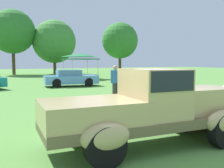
# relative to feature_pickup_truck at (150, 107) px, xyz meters

# --- Properties ---
(ground_plane) EXTENTS (120.00, 120.00, 0.00)m
(ground_plane) POSITION_rel_feature_pickup_truck_xyz_m (-0.08, -0.06, -0.87)
(ground_plane) COLOR #568C3D
(feature_pickup_truck) EXTENTS (4.76, 2.14, 1.70)m
(feature_pickup_truck) POSITION_rel_feature_pickup_truck_xyz_m (0.00, 0.00, 0.00)
(feature_pickup_truck) COLOR brown
(feature_pickup_truck) RESTS_ON ground_plane
(show_car_skyblue) EXTENTS (4.12, 2.23, 1.22)m
(show_car_skyblue) POSITION_rel_feature_pickup_truck_xyz_m (3.01, 13.62, -0.27)
(show_car_skyblue) COLOR #669EDB
(show_car_skyblue) RESTS_ON ground_plane
(show_car_yellow) EXTENTS (4.58, 1.73, 1.22)m
(show_car_yellow) POSITION_rel_feature_pickup_truck_xyz_m (9.08, 11.80, -0.27)
(show_car_yellow) COLOR yellow
(show_car_yellow) RESTS_ON ground_plane
(spectator_near_truck) EXTENTS (0.47, 0.40, 1.69)m
(spectator_near_truck) POSITION_rel_feature_pickup_truck_xyz_m (2.40, 5.75, 0.04)
(spectator_near_truck) COLOR #383838
(spectator_near_truck) RESTS_ON ground_plane
(canopy_tent_right_field) EXTENTS (3.10, 3.10, 2.71)m
(canopy_tent_right_field) POSITION_rel_feature_pickup_truck_xyz_m (6.59, 20.59, 1.55)
(canopy_tent_right_field) COLOR #B7B7BC
(canopy_tent_right_field) RESTS_ON ground_plane
(treeline_mid_left) EXTENTS (6.11, 6.11, 9.01)m
(treeline_mid_left) POSITION_rel_feature_pickup_truck_xyz_m (1.62, 33.08, 5.07)
(treeline_mid_left) COLOR brown
(treeline_mid_left) RESTS_ON ground_plane
(treeline_center) EXTENTS (6.30, 6.30, 7.90)m
(treeline_center) POSITION_rel_feature_pickup_truck_xyz_m (7.23, 32.37, 3.87)
(treeline_center) COLOR brown
(treeline_center) RESTS_ON ground_plane
(treeline_mid_right) EXTENTS (5.76, 5.76, 8.05)m
(treeline_mid_right) POSITION_rel_feature_pickup_truck_xyz_m (17.44, 30.71, 4.29)
(treeline_mid_right) COLOR #47331E
(treeline_mid_right) RESTS_ON ground_plane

